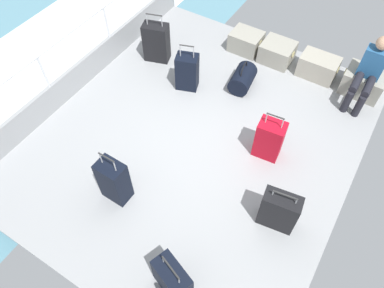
# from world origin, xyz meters

# --- Properties ---
(ground_plane) EXTENTS (4.40, 5.20, 0.06)m
(ground_plane) POSITION_xyz_m (0.00, 0.00, -0.03)
(ground_plane) COLOR #939699
(gunwale_port) EXTENTS (0.06, 5.20, 0.45)m
(gunwale_port) POSITION_xyz_m (-2.17, 0.00, 0.23)
(gunwale_port) COLOR #939699
(gunwale_port) RESTS_ON ground_plane
(railing_port) EXTENTS (0.04, 4.20, 1.02)m
(railing_port) POSITION_xyz_m (-2.17, 0.00, 0.78)
(railing_port) COLOR silver
(railing_port) RESTS_ON ground_plane
(sea_wake) EXTENTS (12.00, 12.00, 0.01)m
(sea_wake) POSITION_xyz_m (-3.60, 0.00, -0.34)
(sea_wake) COLOR #598C9E
(sea_wake) RESTS_ON ground_plane
(cargo_crate_0) EXTENTS (0.57, 0.43, 0.35)m
(cargo_crate_0) POSITION_xyz_m (-0.30, 2.12, 0.17)
(cargo_crate_0) COLOR gray
(cargo_crate_0) RESTS_ON ground_plane
(cargo_crate_1) EXTENTS (0.57, 0.48, 0.34)m
(cargo_crate_1) POSITION_xyz_m (0.29, 2.15, 0.17)
(cargo_crate_1) COLOR gray
(cargo_crate_1) RESTS_ON ground_plane
(cargo_crate_2) EXTENTS (0.65, 0.39, 0.37)m
(cargo_crate_2) POSITION_xyz_m (1.03, 2.14, 0.19)
(cargo_crate_2) COLOR #9E9989
(cargo_crate_2) RESTS_ON ground_plane
(cargo_crate_3) EXTENTS (0.65, 0.48, 0.39)m
(cargo_crate_3) POSITION_xyz_m (1.77, 2.16, 0.19)
(cargo_crate_3) COLOR gray
(cargo_crate_3) RESTS_ON ground_plane
(passenger_seated) EXTENTS (0.34, 0.66, 1.09)m
(passenger_seated) POSITION_xyz_m (1.77, 1.98, 0.57)
(passenger_seated) COLOR #26598C
(passenger_seated) RESTS_ON ground_plane
(suitcase_0) EXTENTS (0.48, 0.29, 0.69)m
(suitcase_0) POSITION_xyz_m (1.54, -0.70, 0.30)
(suitcase_0) COLOR black
(suitcase_0) RESTS_ON ground_plane
(suitcase_1) EXTENTS (0.36, 0.26, 0.87)m
(suitcase_1) POSITION_xyz_m (-0.38, -1.42, 0.34)
(suitcase_1) COLOR black
(suitcase_1) RESTS_ON ground_plane
(suitcase_2) EXTENTS (0.48, 0.37, 0.88)m
(suitcase_2) POSITION_xyz_m (-1.50, 1.09, 0.34)
(suitcase_2) COLOR black
(suitcase_2) RESTS_ON ground_plane
(suitcase_3) EXTENTS (0.50, 0.37, 0.64)m
(suitcase_3) POSITION_xyz_m (0.89, -2.02, 0.25)
(suitcase_3) COLOR black
(suitcase_3) RESTS_ON ground_plane
(suitcase_4) EXTENTS (0.41, 0.35, 0.83)m
(suitcase_4) POSITION_xyz_m (-0.68, 0.78, 0.31)
(suitcase_4) COLOR black
(suitcase_4) RESTS_ON ground_plane
(suitcase_5) EXTENTS (0.39, 0.29, 0.80)m
(suitcase_5) POSITION_xyz_m (0.99, 0.22, 0.31)
(suitcase_5) COLOR #B70C1E
(suitcase_5) RESTS_ON ground_plane
(duffel_bag) EXTENTS (0.40, 0.55, 0.49)m
(duffel_bag) POSITION_xyz_m (0.08, 1.24, 0.17)
(duffel_bag) COLOR black
(duffel_bag) RESTS_ON ground_plane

